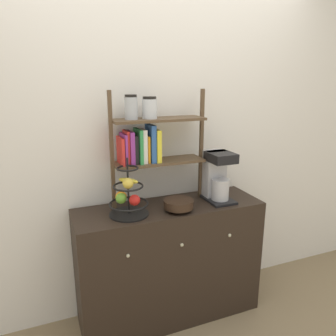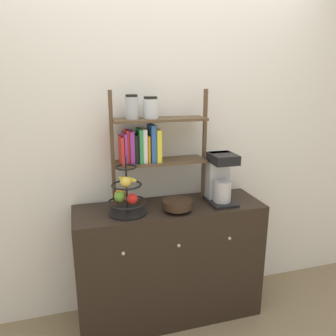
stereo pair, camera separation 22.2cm
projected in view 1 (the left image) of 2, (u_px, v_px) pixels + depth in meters
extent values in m
plane|color=#847051|center=(180.00, 331.00, 2.35)|extent=(12.00, 12.00, 0.00)
cube|color=silver|center=(157.00, 142.00, 2.42)|extent=(7.00, 0.05, 2.60)
cube|color=black|center=(170.00, 262.00, 2.42)|extent=(1.34, 0.42, 0.89)
sphere|color=#B2AD8C|center=(128.00, 256.00, 2.03)|extent=(0.02, 0.02, 0.02)
sphere|color=#B2AD8C|center=(182.00, 245.00, 2.16)|extent=(0.02, 0.02, 0.02)
sphere|color=#B2AD8C|center=(230.00, 235.00, 2.30)|extent=(0.02, 0.02, 0.02)
cube|color=black|center=(218.00, 199.00, 2.41)|extent=(0.18, 0.25, 0.02)
cube|color=#B7B7BC|center=(214.00, 173.00, 2.42)|extent=(0.15, 0.10, 0.35)
cylinder|color=#B7B7BC|center=(220.00, 189.00, 2.36)|extent=(0.13, 0.13, 0.15)
cube|color=black|center=(221.00, 157.00, 2.31)|extent=(0.17, 0.20, 0.07)
cylinder|color=black|center=(129.00, 214.00, 2.16)|extent=(0.26, 0.26, 0.01)
cylinder|color=black|center=(128.00, 186.00, 2.11)|extent=(0.01, 0.01, 0.38)
torus|color=black|center=(129.00, 204.00, 2.14)|extent=(0.26, 0.26, 0.01)
torus|color=black|center=(128.00, 186.00, 2.11)|extent=(0.20, 0.20, 0.01)
torus|color=black|center=(127.00, 168.00, 2.07)|extent=(0.14, 0.14, 0.01)
sphere|color=red|center=(135.00, 200.00, 2.10)|extent=(0.07, 0.07, 0.07)
sphere|color=#6BAD33|center=(121.00, 198.00, 2.13)|extent=(0.07, 0.07, 0.07)
sphere|color=orange|center=(121.00, 197.00, 2.15)|extent=(0.08, 0.08, 0.08)
ellipsoid|color=yellow|center=(128.00, 181.00, 2.15)|extent=(0.13, 0.14, 0.04)
sphere|color=gold|center=(128.00, 183.00, 2.05)|extent=(0.07, 0.07, 0.07)
cylinder|color=black|center=(178.00, 209.00, 2.22)|extent=(0.11, 0.11, 0.02)
cylinder|color=black|center=(178.00, 204.00, 2.21)|extent=(0.20, 0.20, 0.05)
cube|color=brown|center=(112.00, 152.00, 2.15)|extent=(0.02, 0.02, 0.80)
cube|color=brown|center=(201.00, 145.00, 2.39)|extent=(0.02, 0.02, 0.80)
cube|color=brown|center=(159.00, 162.00, 2.30)|extent=(0.64, 0.20, 0.02)
cube|color=brown|center=(159.00, 120.00, 2.22)|extent=(0.64, 0.20, 0.02)
cube|color=red|center=(121.00, 151.00, 2.17)|extent=(0.02, 0.16, 0.18)
cube|color=#8C338C|center=(124.00, 149.00, 2.18)|extent=(0.02, 0.16, 0.21)
cube|color=red|center=(126.00, 147.00, 2.18)|extent=(0.02, 0.13, 0.22)
cube|color=#8C338C|center=(130.00, 147.00, 2.19)|extent=(0.03, 0.15, 0.22)
cube|color=black|center=(135.00, 149.00, 2.21)|extent=(0.02, 0.12, 0.19)
cube|color=#2D8C47|center=(138.00, 146.00, 2.21)|extent=(0.02, 0.16, 0.23)
cube|color=white|center=(143.00, 146.00, 2.22)|extent=(0.03, 0.14, 0.23)
cube|color=orange|center=(147.00, 149.00, 2.24)|extent=(0.02, 0.13, 0.18)
cube|color=#2D599E|center=(151.00, 143.00, 2.24)|extent=(0.03, 0.15, 0.26)
cube|color=yellow|center=(156.00, 145.00, 2.26)|extent=(0.03, 0.16, 0.22)
cylinder|color=#ADB2B7|center=(131.00, 108.00, 2.13)|extent=(0.09, 0.09, 0.14)
cylinder|color=black|center=(131.00, 96.00, 2.11)|extent=(0.08, 0.08, 0.02)
cylinder|color=silver|center=(150.00, 109.00, 2.18)|extent=(0.10, 0.10, 0.13)
cylinder|color=black|center=(149.00, 98.00, 2.16)|extent=(0.09, 0.09, 0.02)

